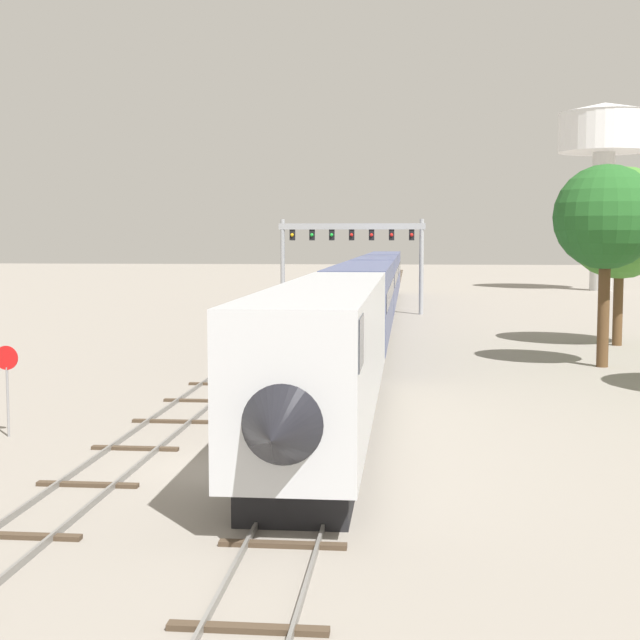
# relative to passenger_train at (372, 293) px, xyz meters

# --- Properties ---
(ground_plane) EXTENTS (400.00, 400.00, 0.00)m
(ground_plane) POSITION_rel_passenger_train_xyz_m (-2.00, -37.47, -2.60)
(ground_plane) COLOR gray
(track_main) EXTENTS (2.60, 200.00, 0.16)m
(track_main) POSITION_rel_passenger_train_xyz_m (0.00, 22.53, -2.54)
(track_main) COLOR slate
(track_main) RESTS_ON ground
(track_near) EXTENTS (2.60, 160.00, 0.16)m
(track_near) POSITION_rel_passenger_train_xyz_m (-5.50, 2.53, -2.54)
(track_near) COLOR slate
(track_near) RESTS_ON ground
(passenger_train) EXTENTS (3.04, 87.64, 4.80)m
(passenger_train) POSITION_rel_passenger_train_xyz_m (0.00, 0.00, 0.00)
(passenger_train) COLOR silver
(passenger_train) RESTS_ON ground
(signal_gantry) EXTENTS (12.10, 0.49, 7.83)m
(signal_gantry) POSITION_rel_passenger_train_xyz_m (-2.25, 14.19, 3.21)
(signal_gantry) COLOR #999BA0
(signal_gantry) RESTS_ON ground
(water_tower) EXTENTS (10.89, 10.89, 22.30)m
(water_tower) POSITION_rel_passenger_train_xyz_m (25.48, 51.38, 15.21)
(water_tower) COLOR beige
(water_tower) RESTS_ON ground
(stop_sign) EXTENTS (0.76, 0.08, 2.88)m
(stop_sign) POSITION_rel_passenger_train_xyz_m (-10.00, -34.07, -0.73)
(stop_sign) COLOR gray
(stop_sign) RESTS_ON ground
(trackside_tree_left) EXTENTS (5.03, 5.03, 9.77)m
(trackside_tree_left) POSITION_rel_passenger_train_xyz_m (11.87, -16.16, 4.59)
(trackside_tree_left) COLOR brown
(trackside_tree_left) RESTS_ON ground
(trackside_tree_right) EXTENTS (6.48, 6.48, 10.37)m
(trackside_tree_right) POSITION_rel_passenger_train_xyz_m (14.61, -6.86, 4.50)
(trackside_tree_right) COLOR brown
(trackside_tree_right) RESTS_ON ground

